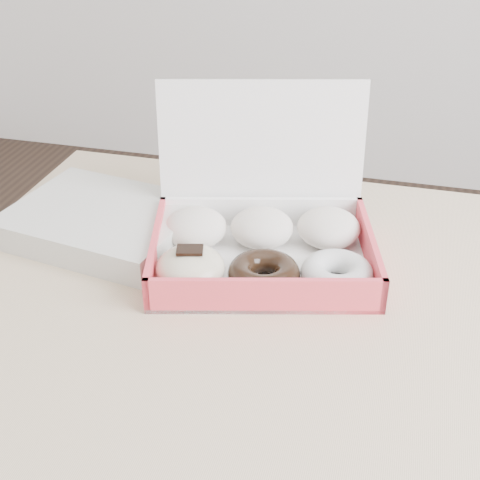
# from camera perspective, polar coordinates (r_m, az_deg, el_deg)

# --- Properties ---
(table) EXTENTS (1.20, 0.80, 0.75)m
(table) POSITION_cam_1_polar(r_m,az_deg,el_deg) (0.88, 11.43, -11.50)
(table) COLOR tan
(table) RESTS_ON ground
(donut_box) EXTENTS (0.35, 0.32, 0.22)m
(donut_box) POSITION_cam_1_polar(r_m,az_deg,el_deg) (0.92, 1.74, 0.20)
(donut_box) COLOR white
(donut_box) RESTS_ON table
(newspapers) EXTENTS (0.29, 0.25, 0.04)m
(newspapers) POSITION_cam_1_polar(r_m,az_deg,el_deg) (1.01, -11.67, 1.56)
(newspapers) COLOR silver
(newspapers) RESTS_ON table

